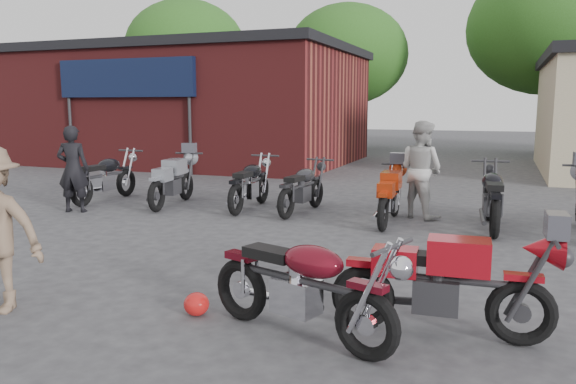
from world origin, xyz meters
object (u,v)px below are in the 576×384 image
(sportbike, at_px, (444,278))
(row_bike_1, at_px, (173,178))
(row_bike_0, at_px, (106,174))
(row_bike_3, at_px, (303,185))
(person_light, at_px, (421,170))
(row_bike_4, at_px, (390,193))
(person_dark, at_px, (73,169))
(row_bike_2, at_px, (250,181))
(vintage_motorcycle, at_px, (302,279))
(helmet, at_px, (196,304))
(row_bike_5, at_px, (492,194))

(sportbike, relative_size, row_bike_1, 0.96)
(row_bike_0, xyz_separation_m, row_bike_3, (4.61, 0.25, -0.04))
(person_light, height_order, row_bike_1, person_light)
(row_bike_0, height_order, row_bike_4, row_bike_0)
(person_dark, distance_m, row_bike_2, 3.57)
(person_light, xyz_separation_m, row_bike_2, (-3.43, -0.34, -0.34))
(row_bike_1, xyz_separation_m, row_bike_4, (4.72, -0.18, -0.03))
(row_bike_0, bearing_deg, person_dark, -169.27)
(vintage_motorcycle, xyz_separation_m, helmet, (-1.22, 0.19, -0.46))
(row_bike_2, height_order, row_bike_4, row_bike_2)
(helmet, bearing_deg, person_light, 76.61)
(sportbike, relative_size, helmet, 7.46)
(vintage_motorcycle, height_order, person_light, person_light)
(person_dark, distance_m, row_bike_0, 1.35)
(person_dark, relative_size, row_bike_5, 0.82)
(helmet, bearing_deg, sportbike, 8.06)
(row_bike_4, bearing_deg, row_bike_1, 85.85)
(vintage_motorcycle, xyz_separation_m, row_bike_2, (-3.22, 5.87, 0.01))
(sportbike, height_order, row_bike_0, row_bike_0)
(vintage_motorcycle, distance_m, sportbike, 1.31)
(row_bike_5, bearing_deg, row_bike_4, 90.89)
(row_bike_0, bearing_deg, vintage_motorcycle, -130.18)
(person_dark, distance_m, row_bike_1, 2.01)
(sportbike, height_order, row_bike_4, sportbike)
(helmet, bearing_deg, row_bike_1, 124.32)
(row_bike_1, relative_size, row_bike_5, 0.96)
(row_bike_2, distance_m, row_bike_3, 1.17)
(row_bike_4, bearing_deg, vintage_motorcycle, -179.61)
(row_bike_4, height_order, row_bike_5, row_bike_5)
(row_bike_5, bearing_deg, sportbike, 171.76)
(helmet, bearing_deg, row_bike_4, 79.38)
(person_light, distance_m, row_bike_3, 2.33)
(vintage_motorcycle, xyz_separation_m, person_dark, (-6.41, 4.30, 0.30))
(row_bike_0, bearing_deg, person_light, -85.05)
(vintage_motorcycle, bearing_deg, helmet, -170.61)
(vintage_motorcycle, relative_size, helmet, 7.61)
(row_bike_2, bearing_deg, sportbike, -143.52)
(helmet, bearing_deg, row_bike_0, 135.14)
(helmet, height_order, row_bike_4, row_bike_4)
(person_dark, height_order, row_bike_4, person_dark)
(row_bike_0, bearing_deg, row_bike_5, -89.84)
(row_bike_3, distance_m, row_bike_5, 3.59)
(sportbike, height_order, helmet, sportbike)
(vintage_motorcycle, bearing_deg, row_bike_2, 136.74)
(person_dark, height_order, row_bike_5, person_dark)
(person_dark, bearing_deg, row_bike_1, -155.83)
(helmet, relative_size, row_bike_2, 0.13)
(sportbike, distance_m, row_bike_0, 9.36)
(person_dark, bearing_deg, row_bike_2, -172.31)
(person_light, relative_size, row_bike_2, 0.92)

